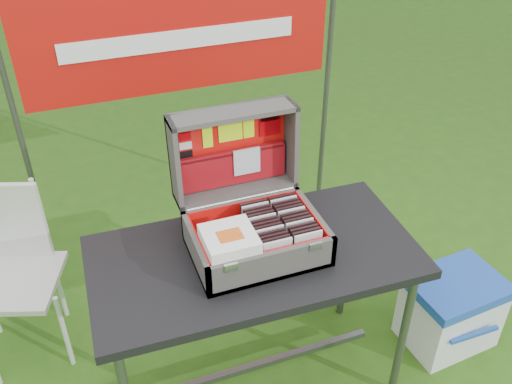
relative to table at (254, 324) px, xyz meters
name	(u,v)px	position (x,y,z in m)	size (l,w,h in m)	color
ground	(255,374)	(0.02, 0.04, -0.41)	(80.00, 80.00, 0.00)	#2A5515
table	(254,324)	(0.00, 0.00, 0.00)	(1.30, 0.65, 0.81)	black
table_top	(254,257)	(0.00, 0.00, 0.39)	(1.30, 0.65, 0.04)	black
table_leg_fr	(403,335)	(0.59, -0.26, -0.02)	(0.04, 0.04, 0.77)	#59595B
table_leg_bl	(110,319)	(-0.59, 0.26, -0.02)	(0.04, 0.04, 0.77)	#59595B
table_leg_br	(346,258)	(0.59, 0.26, -0.02)	(0.04, 0.04, 0.77)	#59595B
table_brace	(255,366)	(0.00, 0.00, -0.29)	(1.15, 0.03, 0.03)	#59595B
suitcase	(251,193)	(0.01, 0.06, 0.66)	(0.51, 0.52, 0.50)	#5D5853
suitcase_base_bottom	(257,250)	(0.01, 0.00, 0.42)	(0.51, 0.36, 0.02)	#5D5853
suitcase_base_wall_front	(273,267)	(0.01, -0.17, 0.47)	(0.51, 0.02, 0.14)	#5D5853
suitcase_base_wall_back	(242,214)	(0.01, 0.18, 0.47)	(0.51, 0.02, 0.14)	#5D5853
suitcase_base_wall_left	(196,253)	(-0.23, 0.00, 0.47)	(0.02, 0.36, 0.14)	#5D5853
suitcase_base_wall_right	(314,225)	(0.26, 0.00, 0.47)	(0.02, 0.36, 0.14)	#5D5853
suitcase_liner_floor	(257,248)	(0.01, 0.00, 0.43)	(0.47, 0.32, 0.01)	red
suitcase_latch_left	(231,267)	(-0.15, -0.18, 0.53)	(0.05, 0.01, 0.03)	silver
suitcase_latch_right	(316,246)	(0.18, -0.18, 0.53)	(0.05, 0.01, 0.03)	silver
suitcase_hinge	(241,199)	(0.01, 0.19, 0.54)	(0.02, 0.02, 0.46)	silver
suitcase_lid_back	(230,146)	(0.01, 0.32, 0.72)	(0.51, 0.36, 0.02)	#5D5853
suitcase_lid_rim_far	(233,113)	(0.01, 0.27, 0.89)	(0.51, 0.02, 0.14)	#5D5853
suitcase_lid_rim_near	(236,189)	(0.01, 0.26, 0.55)	(0.51, 0.02, 0.14)	#5D5853
suitcase_lid_rim_left	(174,164)	(-0.23, 0.26, 0.72)	(0.02, 0.36, 0.14)	#5D5853
suitcase_lid_rim_right	(291,142)	(0.26, 0.26, 0.72)	(0.02, 0.36, 0.14)	#5D5853
suitcase_lid_liner	(231,147)	(0.01, 0.31, 0.72)	(0.47, 0.32, 0.01)	red
suitcase_liner_wall_front	(272,262)	(0.01, -0.16, 0.48)	(0.47, 0.01, 0.12)	red
suitcase_liner_wall_back	(243,214)	(0.01, 0.16, 0.48)	(0.47, 0.01, 0.12)	red
suitcase_liner_wall_left	(199,250)	(-0.22, 0.00, 0.48)	(0.01, 0.32, 0.12)	red
suitcase_liner_wall_right	(311,224)	(0.24, 0.00, 0.48)	(0.01, 0.32, 0.12)	red
suitcase_lid_pocket	(233,167)	(0.01, 0.29, 0.64)	(0.45, 0.15, 0.03)	maroon
suitcase_pocket_edge	(233,153)	(0.01, 0.28, 0.71)	(0.44, 0.02, 0.02)	maroon
suitcase_pocket_cd	(247,161)	(0.07, 0.27, 0.66)	(0.11, 0.11, 0.01)	silver
lid_sticker_cc_a	(184,127)	(-0.18, 0.31, 0.85)	(0.05, 0.03, 0.00)	#1933B2
lid_sticker_cc_b	(185,137)	(-0.18, 0.31, 0.81)	(0.05, 0.03, 0.00)	#AF0007
lid_sticker_cc_c	(186,146)	(-0.18, 0.30, 0.77)	(0.05, 0.03, 0.00)	white
lid_sticker_cc_d	(186,155)	(-0.18, 0.30, 0.73)	(0.05, 0.03, 0.00)	black
lid_card_neon_tall	(207,136)	(-0.08, 0.31, 0.79)	(0.04, 0.10, 0.00)	#C8F914
lid_card_neon_main	(231,132)	(0.01, 0.31, 0.79)	(0.10, 0.08, 0.00)	#C8F914
lid_card_neon_small	(249,129)	(0.09, 0.31, 0.79)	(0.05, 0.08, 0.00)	#C8F914
lid_sticker_band	(270,125)	(0.18, 0.31, 0.79)	(0.09, 0.09, 0.00)	#AF0007
lid_sticker_band_bar	(270,118)	(0.18, 0.31, 0.82)	(0.08, 0.02, 0.00)	black
cd_left_0	(278,254)	(0.04, -0.13, 0.50)	(0.11, 0.01, 0.13)	silver
cd_left_1	(276,251)	(0.04, -0.11, 0.50)	(0.11, 0.01, 0.13)	black
cd_left_2	(274,248)	(0.04, -0.09, 0.50)	(0.11, 0.01, 0.13)	black
cd_left_3	(272,244)	(0.04, -0.07, 0.50)	(0.11, 0.01, 0.13)	black
cd_left_4	(270,241)	(0.04, -0.05, 0.50)	(0.11, 0.01, 0.13)	silver
cd_left_5	(268,238)	(0.04, -0.03, 0.50)	(0.11, 0.01, 0.13)	black
cd_left_6	(266,235)	(0.04, -0.01, 0.50)	(0.11, 0.01, 0.13)	black
cd_left_7	(264,232)	(0.04, 0.01, 0.50)	(0.11, 0.01, 0.13)	black
cd_left_8	(262,229)	(0.04, 0.03, 0.50)	(0.11, 0.01, 0.13)	silver
cd_left_9	(260,226)	(0.04, 0.05, 0.50)	(0.11, 0.01, 0.13)	black
cd_left_10	(259,223)	(0.04, 0.07, 0.50)	(0.11, 0.01, 0.13)	black
cd_left_11	(257,220)	(0.04, 0.09, 0.50)	(0.11, 0.01, 0.13)	black
cd_left_12	(255,217)	(0.04, 0.11, 0.50)	(0.11, 0.01, 0.13)	silver
cd_left_13	(253,214)	(0.04, 0.13, 0.50)	(0.11, 0.01, 0.13)	black
cd_right_0	(308,247)	(0.17, -0.13, 0.50)	(0.11, 0.01, 0.13)	silver
cd_right_1	(306,244)	(0.17, -0.11, 0.50)	(0.11, 0.01, 0.13)	black
cd_right_2	(303,240)	(0.17, -0.09, 0.50)	(0.11, 0.01, 0.13)	black
cd_right_3	(301,237)	(0.17, -0.07, 0.50)	(0.11, 0.01, 0.13)	black
cd_right_4	(299,234)	(0.17, -0.05, 0.50)	(0.11, 0.01, 0.13)	silver
cd_right_5	(297,231)	(0.17, -0.03, 0.50)	(0.11, 0.01, 0.13)	black
cd_right_6	(295,228)	(0.17, -0.01, 0.50)	(0.11, 0.01, 0.13)	black
cd_right_7	(293,225)	(0.17, 0.01, 0.50)	(0.11, 0.01, 0.13)	black
cd_right_8	(291,222)	(0.17, 0.03, 0.50)	(0.11, 0.01, 0.13)	silver
cd_right_9	(289,219)	(0.17, 0.05, 0.50)	(0.11, 0.01, 0.13)	black
cd_right_10	(287,217)	(0.17, 0.07, 0.50)	(0.11, 0.01, 0.13)	black
cd_right_11	(285,214)	(0.17, 0.09, 0.50)	(0.11, 0.01, 0.13)	black
cd_right_12	(283,211)	(0.17, 0.11, 0.50)	(0.11, 0.01, 0.13)	silver
cd_right_13	(281,208)	(0.17, 0.13, 0.50)	(0.11, 0.01, 0.13)	black
songbook_0	(229,243)	(-0.12, -0.06, 0.55)	(0.19, 0.19, 0.01)	white
songbook_1	(229,242)	(-0.12, -0.06, 0.55)	(0.19, 0.19, 0.01)	white
songbook_2	(229,241)	(-0.12, -0.06, 0.56)	(0.19, 0.19, 0.01)	white
songbook_3	(229,240)	(-0.12, -0.06, 0.56)	(0.19, 0.19, 0.01)	white
songbook_4	(229,239)	(-0.12, -0.06, 0.57)	(0.19, 0.19, 0.01)	white
songbook_5	(229,238)	(-0.12, -0.06, 0.57)	(0.19, 0.19, 0.01)	white
songbook_6	(229,237)	(-0.12, -0.06, 0.58)	(0.19, 0.19, 0.01)	white
songbook_7	(229,235)	(-0.12, -0.06, 0.58)	(0.19, 0.19, 0.01)	white
songbook_8	(229,234)	(-0.12, -0.06, 0.59)	(0.19, 0.19, 0.01)	white
songbook_graphic	(230,235)	(-0.12, -0.07, 0.59)	(0.09, 0.07, 0.00)	#D85919
cooler	(450,310)	(1.01, -0.08, -0.21)	(0.44, 0.34, 0.39)	white
cooler_body	(449,314)	(1.01, -0.08, -0.24)	(0.42, 0.32, 0.34)	white
cooler_lid	(457,286)	(1.01, -0.08, -0.04)	(0.44, 0.34, 0.05)	#1E4BAE
cooler_handle	(474,335)	(1.01, -0.26, -0.19)	(0.26, 0.02, 0.02)	#1E4BAE
chair	(15,284)	(-0.97, 0.59, 0.03)	(0.40, 0.44, 0.88)	silver
chair_seat	(14,282)	(-0.97, 0.59, 0.04)	(0.40, 0.40, 0.03)	silver
chair_backrest	(2,221)	(-0.97, 0.78, 0.26)	(0.40, 0.03, 0.42)	silver
chair_leg_fr	(65,332)	(-0.80, 0.42, -0.18)	(0.02, 0.02, 0.45)	silver
chair_leg_br	(59,284)	(-0.80, 0.76, -0.18)	(0.02, 0.02, 0.45)	silver
chair_upright_right	(40,216)	(-0.80, 0.78, 0.25)	(0.02, 0.02, 0.42)	silver
cardboard_box	(325,263)	(0.58, 0.45, -0.20)	(0.39, 0.06, 0.41)	#8F6145
banner_post_left	(23,145)	(-0.83, 1.14, 0.44)	(0.03, 0.03, 1.70)	#59595B
banner_post_right	(326,95)	(0.87, 1.14, 0.44)	(0.03, 0.03, 1.70)	#59595B
banner	(180,39)	(0.02, 1.13, 0.89)	(1.60, 0.01, 0.55)	#A80F0B
banner_text	(181,40)	(0.02, 1.12, 0.89)	(1.20, 0.00, 0.10)	white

